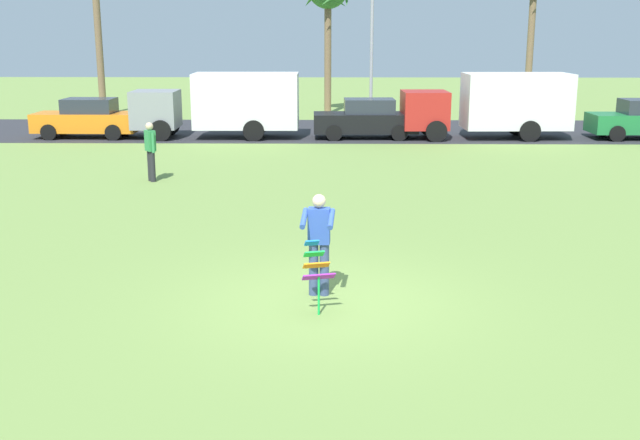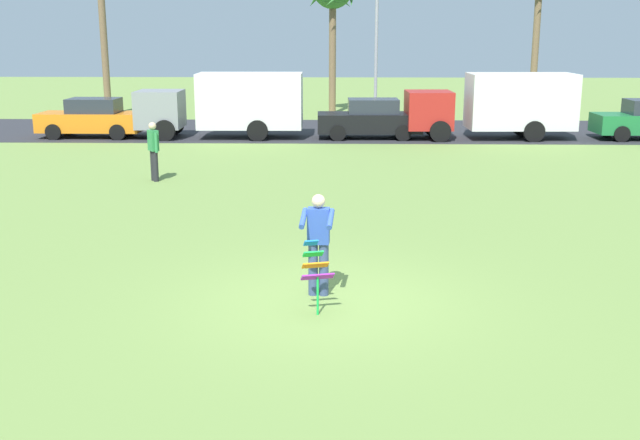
# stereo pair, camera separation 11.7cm
# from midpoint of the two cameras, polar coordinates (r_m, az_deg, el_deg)

# --- Properties ---
(ground_plane) EXTENTS (120.00, 120.00, 0.00)m
(ground_plane) POSITION_cam_midpoint_polar(r_m,az_deg,el_deg) (12.78, 0.37, -5.95)
(ground_plane) COLOR olive
(road_strip) EXTENTS (120.00, 8.00, 0.01)m
(road_strip) POSITION_cam_midpoint_polar(r_m,az_deg,el_deg) (34.09, 0.76, 6.64)
(road_strip) COLOR #2D2D33
(road_strip) RESTS_ON ground
(person_kite_flyer) EXTENTS (0.57, 0.68, 1.73)m
(person_kite_flyer) POSITION_cam_midpoint_polar(r_m,az_deg,el_deg) (12.73, -0.35, -1.54)
(person_kite_flyer) COLOR #384772
(person_kite_flyer) RESTS_ON ground
(kite_held) EXTENTS (0.53, 0.70, 1.10)m
(kite_held) POSITION_cam_midpoint_polar(r_m,az_deg,el_deg) (12.07, -0.55, -3.51)
(kite_held) COLOR blue
(kite_held) RESTS_ON ground
(parked_car_orange) EXTENTS (4.22, 1.87, 1.60)m
(parked_car_orange) POSITION_cam_midpoint_polar(r_m,az_deg,el_deg) (33.19, -16.92, 7.18)
(parked_car_orange) COLOR orange
(parked_car_orange) RESTS_ON ground
(parked_truck_grey_van) EXTENTS (6.73, 2.19, 2.62)m
(parked_truck_grey_van) POSITION_cam_midpoint_polar(r_m,az_deg,el_deg) (31.86, -7.07, 8.56)
(parked_truck_grey_van) COLOR gray
(parked_truck_grey_van) RESTS_ON ground
(parked_car_black) EXTENTS (4.24, 1.92, 1.60)m
(parked_car_black) POSITION_cam_midpoint_polar(r_m,az_deg,el_deg) (31.64, 3.33, 7.45)
(parked_car_black) COLOR black
(parked_car_black) RESTS_ON ground
(parked_truck_red_cab) EXTENTS (6.76, 2.27, 2.62)m
(parked_truck_red_cab) POSITION_cam_midpoint_polar(r_m,az_deg,el_deg) (32.21, 12.77, 8.39)
(parked_truck_red_cab) COLOR #B2231E
(parked_truck_red_cab) RESTS_ON ground
(streetlight_pole) EXTENTS (0.24, 1.65, 7.00)m
(streetlight_pole) POSITION_cam_midpoint_polar(r_m,az_deg,el_deg) (39.09, 3.76, 13.42)
(streetlight_pole) COLOR #9E9EA3
(streetlight_pole) RESTS_ON ground
(person_walker_near) EXTENTS (0.38, 0.49, 1.73)m
(person_walker_near) POSITION_cam_midpoint_polar(r_m,az_deg,el_deg) (23.05, -12.57, 5.10)
(person_walker_near) COLOR #26262B
(person_walker_near) RESTS_ON ground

